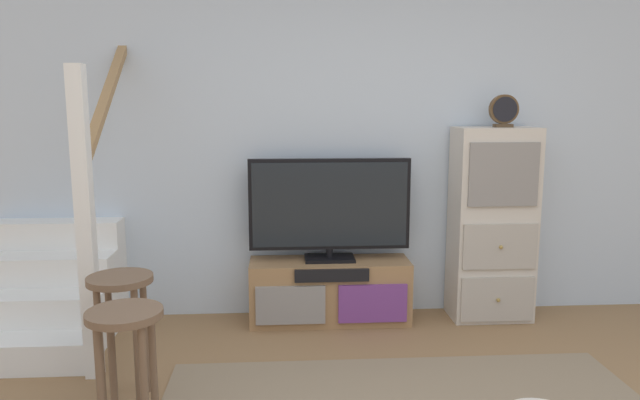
% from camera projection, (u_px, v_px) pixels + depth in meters
% --- Properties ---
extents(back_wall, '(6.40, 0.12, 2.70)m').
position_uv_depth(back_wall, '(367.00, 135.00, 4.40)').
color(back_wall, silver).
rests_on(back_wall, ground_plane).
extents(media_console, '(1.16, 0.38, 0.46)m').
position_uv_depth(media_console, '(330.00, 291.00, 4.30)').
color(media_console, '#997047').
rests_on(media_console, ground_plane).
extents(television, '(1.16, 0.22, 0.74)m').
position_uv_depth(television, '(330.00, 207.00, 4.22)').
color(television, black).
rests_on(television, media_console).
extents(side_cabinet, '(0.58, 0.38, 1.42)m').
position_uv_depth(side_cabinet, '(492.00, 225.00, 4.31)').
color(side_cabinet, beige).
rests_on(side_cabinet, ground_plane).
extents(desk_clock, '(0.21, 0.08, 0.23)m').
position_uv_depth(desk_clock, '(504.00, 111.00, 4.16)').
color(desk_clock, '#4C3823').
rests_on(desk_clock, side_cabinet).
extents(staircase, '(1.00, 1.36, 2.20)m').
position_uv_depth(staircase, '(58.00, 277.00, 4.17)').
color(staircase, white).
rests_on(staircase, ground_plane).
extents(bar_stool_near, '(0.34, 0.34, 0.68)m').
position_uv_depth(bar_stool_near, '(126.00, 347.00, 2.64)').
color(bar_stool_near, brown).
rests_on(bar_stool_near, ground_plane).
extents(bar_stool_far, '(0.34, 0.34, 0.70)m').
position_uv_depth(bar_stool_far, '(121.00, 308.00, 3.10)').
color(bar_stool_far, brown).
rests_on(bar_stool_far, ground_plane).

